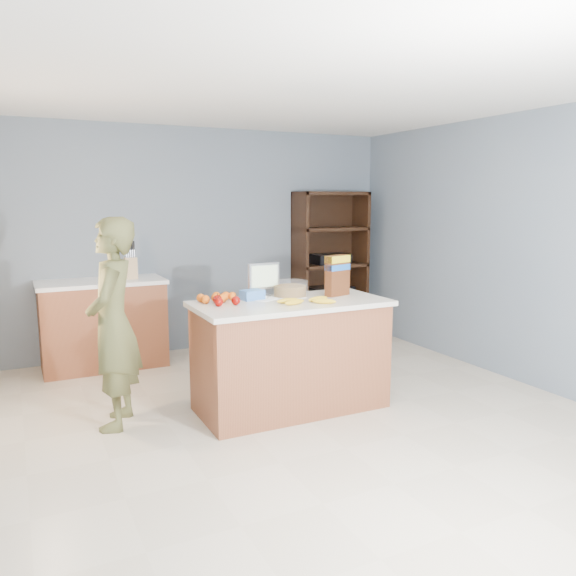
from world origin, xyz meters
name	(u,v)px	position (x,y,z in m)	size (l,w,h in m)	color
floor	(308,420)	(0.00, 0.00, 0.00)	(4.50, 5.00, 0.02)	beige
walls	(309,207)	(0.00, 0.00, 1.65)	(4.52, 5.02, 2.51)	slate
counter_peninsula	(291,359)	(0.00, 0.30, 0.42)	(1.56, 0.76, 0.90)	brown
back_cabinet	(103,324)	(-1.20, 2.20, 0.45)	(1.24, 0.62, 0.90)	brown
shelving_unit	(328,268)	(1.55, 2.35, 0.86)	(0.90, 0.40, 1.80)	black
person	(113,324)	(-1.35, 0.58, 0.79)	(0.58, 0.38, 1.59)	brown
knife_block	(131,267)	(-0.90, 2.17, 1.02)	(0.12, 0.10, 0.31)	tan
envelopes	(280,299)	(-0.03, 0.43, 0.90)	(0.45, 0.20, 0.00)	white
bananas	(306,301)	(0.07, 0.16, 0.92)	(0.45, 0.25, 0.04)	yellow
apples	(224,301)	(-0.54, 0.38, 0.94)	(0.21, 0.18, 0.07)	#810703
oranges	(218,297)	(-0.53, 0.55, 0.93)	(0.32, 0.20, 0.07)	orange
blue_carton	(252,295)	(-0.25, 0.50, 0.94)	(0.18, 0.12, 0.08)	blue
salad_bowl	(290,289)	(0.10, 0.51, 0.96)	(0.30, 0.30, 0.13)	#267219
tv	(264,277)	(-0.10, 0.62, 1.06)	(0.28, 0.12, 0.28)	silver
cereal_box	(337,272)	(0.47, 0.36, 1.10)	(0.24, 0.15, 0.34)	#592B14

